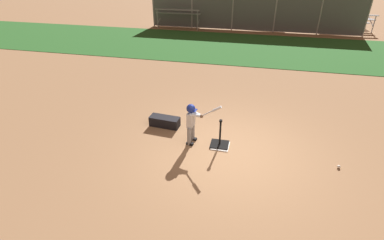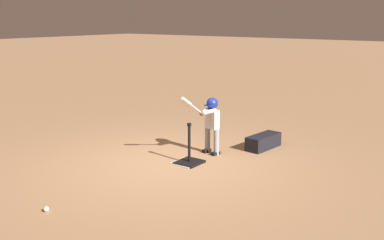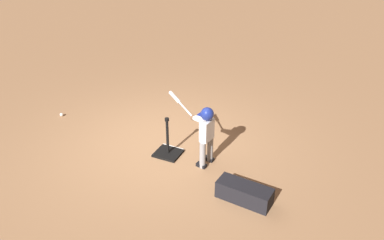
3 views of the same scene
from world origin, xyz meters
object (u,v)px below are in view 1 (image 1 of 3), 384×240
bleachers_right_center (344,21)px  equipment_bag (165,122)px  bleachers_left_center (260,17)px  batter_child (192,119)px  batting_tee (220,142)px  bleachers_far_right (182,16)px  baseball (339,167)px

bleachers_right_center → equipment_bag: 15.27m
bleachers_left_center → equipment_bag: size_ratio=4.40×
batter_child → bleachers_left_center: 14.47m
batting_tee → bleachers_right_center: bleachers_right_center is taller
batting_tee → bleachers_right_center: 15.12m
bleachers_far_right → equipment_bag: (2.54, -12.28, -0.45)m
baseball → bleachers_left_center: size_ratio=0.02×
baseball → bleachers_right_center: size_ratio=0.02×
batting_tee → bleachers_far_right: bearing=108.0°
baseball → equipment_bag: bearing=167.9°
bleachers_far_right → equipment_bag: bearing=-78.3°
baseball → equipment_bag: 4.54m
batter_child → baseball: bearing=-5.0°
batter_child → bleachers_far_right: (-3.47, 12.93, -0.11)m
batting_tee → bleachers_far_right: size_ratio=0.27×
batter_child → bleachers_left_center: size_ratio=0.33×
equipment_bag → bleachers_left_center: bearing=85.9°
batting_tee → baseball: bearing=-6.7°
baseball → bleachers_right_center: bearing=78.4°
batter_child → equipment_bag: (-0.93, 0.64, -0.56)m
batter_child → equipment_bag: batter_child is taller
equipment_bag → bleachers_right_center: bearing=66.8°
batter_child → equipment_bag: bearing=145.3°
baseball → bleachers_far_right: 14.97m
bleachers_left_center → bleachers_right_center: (5.02, -0.39, 0.07)m
batting_tee → baseball: size_ratio=10.07×
bleachers_far_right → bleachers_left_center: 5.12m
bleachers_far_right → bleachers_left_center: size_ratio=0.74×
batting_tee → equipment_bag: (-1.64, 0.62, 0.04)m
batter_child → bleachers_far_right: size_ratio=0.44×
equipment_bag → batter_child: bearing=-29.0°
batter_child → bleachers_far_right: batter_child is taller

